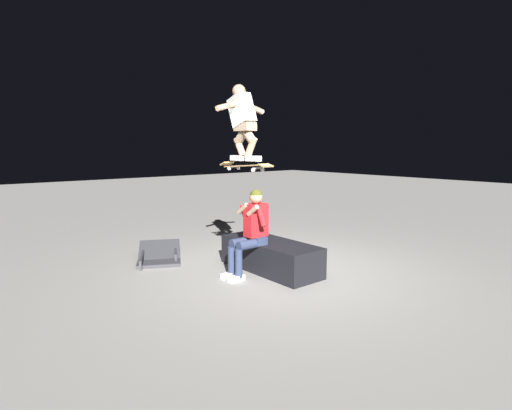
{
  "coord_description": "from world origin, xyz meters",
  "views": [
    {
      "loc": [
        -4.48,
        4.17,
        1.93
      ],
      "look_at": [
        0.14,
        0.38,
        1.07
      ],
      "focal_mm": 28.12,
      "sensor_mm": 36.0,
      "label": 1
    }
  ],
  "objects_px": {
    "person_sitting_on_ledge": "(251,229)",
    "skater_airborne": "(243,119)",
    "kicker_ramp": "(159,257)",
    "skateboard": "(245,166)",
    "ledge_box_main": "(270,256)"
  },
  "relations": [
    {
      "from": "person_sitting_on_ledge",
      "to": "skater_airborne",
      "type": "relative_size",
      "value": 1.16
    },
    {
      "from": "person_sitting_on_ledge",
      "to": "kicker_ramp",
      "type": "relative_size",
      "value": 1.11
    },
    {
      "from": "person_sitting_on_ledge",
      "to": "skater_airborne",
      "type": "xyz_separation_m",
      "value": [
        0.17,
        0.01,
        1.62
      ]
    },
    {
      "from": "skateboard",
      "to": "skater_airborne",
      "type": "height_order",
      "value": "skater_airborne"
    },
    {
      "from": "skater_airborne",
      "to": "kicker_ramp",
      "type": "xyz_separation_m",
      "value": [
        1.45,
        0.71,
        -2.29
      ]
    },
    {
      "from": "ledge_box_main",
      "to": "skateboard",
      "type": "bearing_deg",
      "value": 73.61
    },
    {
      "from": "ledge_box_main",
      "to": "person_sitting_on_ledge",
      "type": "distance_m",
      "value": 0.62
    },
    {
      "from": "ledge_box_main",
      "to": "kicker_ramp",
      "type": "distance_m",
      "value": 1.98
    },
    {
      "from": "kicker_ramp",
      "to": "ledge_box_main",
      "type": "bearing_deg",
      "value": -145.66
    },
    {
      "from": "person_sitting_on_ledge",
      "to": "kicker_ramp",
      "type": "xyz_separation_m",
      "value": [
        1.62,
        0.72,
        -0.66
      ]
    },
    {
      "from": "ledge_box_main",
      "to": "person_sitting_on_ledge",
      "type": "height_order",
      "value": "person_sitting_on_ledge"
    },
    {
      "from": "skateboard",
      "to": "kicker_ramp",
      "type": "relative_size",
      "value": 0.87
    },
    {
      "from": "ledge_box_main",
      "to": "skater_airborne",
      "type": "relative_size",
      "value": 1.55
    },
    {
      "from": "skater_airborne",
      "to": "ledge_box_main",
      "type": "bearing_deg",
      "value": -113.4
    },
    {
      "from": "ledge_box_main",
      "to": "skateboard",
      "type": "xyz_separation_m",
      "value": [
        0.12,
        0.4,
        1.42
      ]
    }
  ]
}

